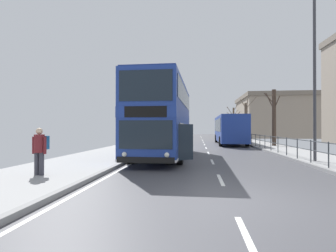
% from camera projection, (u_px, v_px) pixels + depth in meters
% --- Properties ---
extents(ground, '(15.80, 140.00, 0.20)m').
position_uv_depth(ground, '(200.00, 198.00, 6.47)').
color(ground, '#45454A').
extents(double_decker_bus_main, '(3.20, 10.34, 4.36)m').
position_uv_depth(double_decker_bus_main, '(164.00, 119.00, 15.77)').
color(double_decker_bus_main, navy).
rests_on(double_decker_bus_main, ground).
extents(background_bus_far_lane, '(2.84, 11.01, 3.00)m').
position_uv_depth(background_bus_far_lane, '(229.00, 129.00, 28.86)').
color(background_bus_far_lane, navy).
rests_on(background_bus_far_lane, ground).
extents(pedestrian_railing_far_kerb, '(0.05, 26.92, 1.05)m').
position_uv_depth(pedestrian_railing_far_kerb, '(265.00, 140.00, 20.71)').
color(pedestrian_railing_far_kerb, '#2D3338').
rests_on(pedestrian_railing_far_kerb, ground).
extents(pedestrian_with_backpack, '(0.55, 0.55, 1.60)m').
position_uv_depth(pedestrian_with_backpack, '(40.00, 148.00, 9.11)').
color(pedestrian_with_backpack, '#383842').
rests_on(pedestrian_with_backpack, ground).
extents(street_lamp_far_side, '(0.28, 0.60, 8.79)m').
position_uv_depth(street_lamp_far_side, '(315.00, 58.00, 12.98)').
color(street_lamp_far_side, '#38383D').
rests_on(street_lamp_far_side, ground).
extents(bare_tree_far_00, '(1.35, 2.70, 5.10)m').
position_uv_depth(bare_tree_far_00, '(274.00, 117.00, 24.31)').
color(bare_tree_far_00, '#423328').
rests_on(bare_tree_far_00, ground).
extents(bare_tree_far_01, '(2.51, 2.06, 5.72)m').
position_uv_depth(bare_tree_far_01, '(234.00, 122.00, 45.06)').
color(bare_tree_far_01, brown).
rests_on(bare_tree_far_01, ground).
extents(bare_tree_far_02, '(2.07, 3.05, 5.93)m').
position_uv_depth(bare_tree_far_02, '(246.00, 120.00, 37.44)').
color(bare_tree_far_02, brown).
rests_on(bare_tree_far_02, ground).
extents(background_building_00, '(13.99, 15.42, 7.79)m').
position_uv_depth(background_building_00, '(278.00, 117.00, 50.56)').
color(background_building_00, gray).
rests_on(background_building_00, ground).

